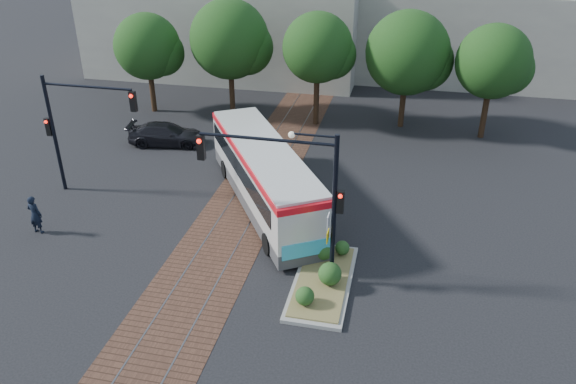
% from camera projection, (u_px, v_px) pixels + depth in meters
% --- Properties ---
extents(ground, '(120.00, 120.00, 0.00)m').
position_uv_depth(ground, '(214.00, 254.00, 23.72)').
color(ground, black).
rests_on(ground, ground).
extents(trackbed, '(3.60, 40.00, 0.02)m').
position_uv_depth(trackbed, '(242.00, 208.00, 27.16)').
color(trackbed, '#513325').
rests_on(trackbed, ground).
extents(tree_row, '(26.40, 5.60, 7.67)m').
position_uv_depth(tree_row, '(314.00, 49.00, 35.36)').
color(tree_row, '#382314').
rests_on(tree_row, ground).
extents(warehouses, '(40.00, 13.00, 8.00)m').
position_uv_depth(warehouses, '(320.00, 25.00, 46.80)').
color(warehouses, '#ADA899').
rests_on(warehouses, ground).
extents(city_bus, '(8.05, 10.98, 3.06)m').
position_uv_depth(city_bus, '(264.00, 173.00, 26.76)').
color(city_bus, '#404042').
rests_on(city_bus, ground).
extents(traffic_island, '(2.20, 5.20, 1.13)m').
position_uv_depth(traffic_island, '(324.00, 275.00, 21.86)').
color(traffic_island, gray).
rests_on(traffic_island, ground).
extents(signal_pole_main, '(5.49, 0.46, 6.00)m').
position_uv_depth(signal_pole_main, '(301.00, 185.00, 20.33)').
color(signal_pole_main, black).
rests_on(signal_pole_main, ground).
extents(signal_pole_left, '(4.99, 0.34, 6.00)m').
position_uv_depth(signal_pole_left, '(72.00, 120.00, 26.96)').
color(signal_pole_left, black).
rests_on(signal_pole_left, ground).
extents(officer, '(0.70, 0.49, 1.82)m').
position_uv_depth(officer, '(35.00, 215.00, 24.86)').
color(officer, black).
rests_on(officer, ground).
extents(parked_car, '(4.77, 2.53, 1.32)m').
position_uv_depth(parked_car, '(166.00, 134.00, 33.85)').
color(parked_car, black).
rests_on(parked_car, ground).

